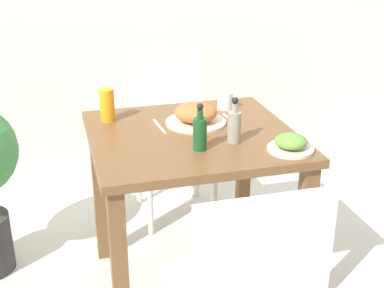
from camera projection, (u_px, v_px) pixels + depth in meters
The scene contains 11 objects.
ground_plane at pixel (192, 284), 2.52m from camera, with size 16.00×16.00×0.00m, color beige.
dining_table at pixel (192, 162), 2.28m from camera, with size 0.84×0.79×0.77m.
chair_far at pixel (171, 125), 3.00m from camera, with size 0.42×0.42×0.92m.
food_plate at pixel (196, 115), 2.32m from camera, with size 0.26×0.26×0.09m.
side_plate at pixel (291, 144), 2.05m from camera, with size 0.18×0.18×0.07m.
drink_cup at pixel (225, 101), 2.50m from camera, with size 0.07×0.07×0.08m.
juice_glass at pixel (107, 105), 2.34m from camera, with size 0.07×0.07×0.15m.
sauce_bottle at pixel (234, 125), 2.11m from camera, with size 0.05×0.05×0.19m.
condiment_bottle at pixel (200, 132), 2.04m from camera, with size 0.05×0.05×0.19m.
fork_utensil at pixel (159, 126), 2.29m from camera, with size 0.02×0.18×0.00m.
spoon_utensil at pixel (231, 120), 2.37m from camera, with size 0.02×0.17×0.00m.
Camera 1 is at (-0.55, -2.00, 1.58)m, focal length 50.00 mm.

